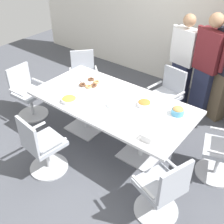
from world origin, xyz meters
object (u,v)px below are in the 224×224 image
at_px(snack_bowl_pretzels, 144,103).
at_px(donut_platter, 89,83).
at_px(office_chair_1, 42,148).
at_px(snack_bowl_chips_yellow, 69,99).
at_px(conference_table, 112,108).
at_px(office_chair_0, 28,95).
at_px(plate_stack, 113,104).
at_px(napkin_pile, 149,136).
at_px(snack_bowl_cookies, 178,111).
at_px(person_standing_0, 183,60).
at_px(office_chair_4, 167,98).
at_px(person_standing_1, 207,65).
at_px(office_chair_2, 162,191).
at_px(office_chair_5, 84,78).

bearing_deg(snack_bowl_pretzels, donut_platter, -178.91).
height_order(office_chair_1, snack_bowl_chips_yellow, office_chair_1).
bearing_deg(conference_table, office_chair_0, -168.51).
distance_m(snack_bowl_chips_yellow, plate_stack, 0.64).
bearing_deg(napkin_pile, donut_platter, 159.04).
height_order(snack_bowl_pretzels, napkin_pile, napkin_pile).
bearing_deg(snack_bowl_cookies, person_standing_0, 113.67).
height_order(office_chair_4, person_standing_0, person_standing_0).
xyz_separation_m(office_chair_1, office_chair_4, (0.69, 2.16, 0.00)).
height_order(office_chair_1, person_standing_1, person_standing_1).
bearing_deg(office_chair_1, person_standing_0, 84.61).
relative_size(office_chair_1, office_chair_2, 1.00).
bearing_deg(snack_bowl_cookies, office_chair_1, -132.67).
bearing_deg(office_chair_2, person_standing_0, 41.43).
bearing_deg(office_chair_0, snack_bowl_pretzels, 101.83).
height_order(office_chair_5, donut_platter, office_chair_5).
height_order(office_chair_5, napkin_pile, office_chair_5).
bearing_deg(office_chair_5, snack_bowl_pretzels, 114.05).
bearing_deg(person_standing_0, office_chair_2, 123.21).
xyz_separation_m(office_chair_1, snack_bowl_chips_yellow, (-0.13, 0.68, 0.38)).
relative_size(conference_table, office_chair_4, 2.64).
relative_size(office_chair_5, napkin_pile, 5.87).
xyz_separation_m(person_standing_1, snack_bowl_chips_yellow, (-1.22, -2.01, -0.15)).
xyz_separation_m(office_chair_1, office_chair_2, (1.63, 0.36, 0.00)).
relative_size(plate_stack, napkin_pile, 1.30).
xyz_separation_m(office_chair_1, person_standing_0, (0.62, 2.81, 0.46)).
distance_m(office_chair_5, person_standing_0, 1.89).
relative_size(person_standing_0, snack_bowl_cookies, 9.76).
height_order(office_chair_4, snack_bowl_cookies, office_chair_4).
xyz_separation_m(plate_stack, napkin_pile, (0.80, -0.33, 0.03)).
bearing_deg(office_chair_0, office_chair_5, 159.75).
distance_m(conference_table, office_chair_4, 1.16).
height_order(conference_table, office_chair_2, office_chair_2).
bearing_deg(snack_bowl_pretzels, office_chair_2, -46.80).
relative_size(office_chair_4, snack_bowl_pretzels, 4.54).
bearing_deg(conference_table, snack_bowl_chips_yellow, -139.57).
relative_size(office_chair_1, plate_stack, 4.51).
bearing_deg(conference_table, office_chair_2, -29.26).
distance_m(office_chair_2, snack_bowl_pretzels, 1.29).
height_order(office_chair_5, person_standing_1, person_standing_1).
bearing_deg(person_standing_0, napkin_pile, 116.69).
distance_m(office_chair_0, plate_stack, 1.76).
bearing_deg(donut_platter, snack_bowl_pretzels, 1.09).
relative_size(person_standing_0, plate_stack, 8.27).
bearing_deg(snack_bowl_cookies, napkin_pile, -92.48).
bearing_deg(snack_bowl_chips_yellow, snack_bowl_cookies, 26.22).
distance_m(conference_table, office_chair_1, 1.16).
bearing_deg(donut_platter, snack_bowl_cookies, 4.57).
distance_m(office_chair_5, napkin_pile, 2.46).
distance_m(office_chair_0, person_standing_1, 3.11).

